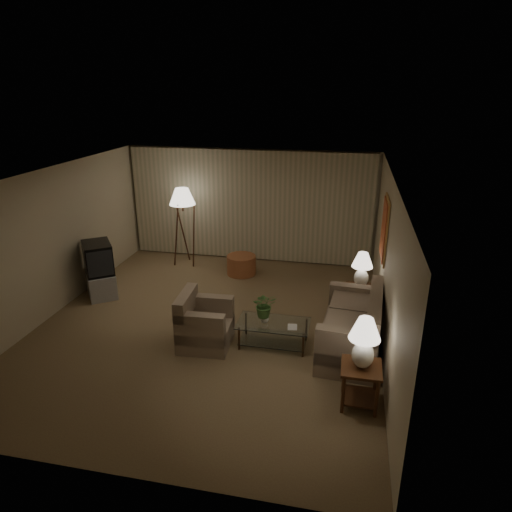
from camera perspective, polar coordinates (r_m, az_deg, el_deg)
The scene contains 16 objects.
ground at distance 8.43m, azimuth -5.85°, elevation -8.46°, with size 7.00×7.00×0.00m, color olive.
room_shell at distance 9.12m, azimuth -3.29°, elevation 5.76°, with size 6.04×7.02×2.72m.
sofa at distance 7.60m, azimuth 11.71°, elevation -8.87°, with size 1.93×1.17×0.80m.
armchair at distance 7.67m, azimuth -6.33°, elevation -8.55°, with size 0.94×0.90×0.72m.
side_table_near at distance 6.45m, azimuth 12.92°, elevation -14.72°, with size 0.53×0.53×0.60m.
side_table_far at distance 8.71m, azimuth 12.81°, elevation -4.92°, with size 0.52×0.44×0.60m.
table_lamp_near at distance 6.12m, azimuth 13.39°, elevation -10.02°, with size 0.42×0.42×0.72m.
table_lamp_far at distance 8.48m, azimuth 13.12°, elevation -1.32°, with size 0.38×0.38×0.66m.
coffee_table at distance 7.64m, azimuth 2.18°, elevation -9.26°, with size 1.19×0.65×0.41m.
tv_cabinet at distance 9.93m, azimuth -18.79°, elevation -3.24°, with size 0.92×0.98×0.50m, color #A9A9AB.
crt_tv at distance 9.73m, azimuth -19.16°, elevation -0.21°, with size 0.85×0.90×0.62m, color black.
floor_lamp at distance 10.90m, azimuth -9.02°, elevation 3.80°, with size 0.60×0.60×1.86m.
ottoman at distance 10.43m, azimuth -1.84°, elevation -1.11°, with size 0.66×0.66×0.44m, color #A15D36.
vase at distance 7.56m, azimuth 1.07°, elevation -7.76°, with size 0.14×0.14×0.15m, color white.
flowers at distance 7.43m, azimuth 1.08°, elevation -5.78°, with size 0.39×0.34×0.43m, color #437132.
book at distance 7.45m, azimuth 3.98°, elevation -8.85°, with size 0.15×0.21×0.02m, color olive.
Camera 1 is at (2.32, -7.00, 4.09)m, focal length 32.00 mm.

